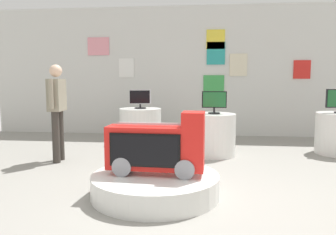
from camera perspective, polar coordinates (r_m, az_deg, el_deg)
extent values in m
plane|color=gray|center=(3.73, 3.32, -14.64)|extent=(30.00, 30.00, 0.00)
cube|color=silver|center=(8.13, 5.15, 7.91)|extent=(10.27, 0.10, 3.11)
cube|color=red|center=(8.37, 22.05, 7.66)|extent=(0.38, 0.02, 0.43)
cube|color=yellow|center=(8.13, 8.20, 13.17)|extent=(0.43, 0.02, 0.45)
cube|color=beige|center=(8.11, 12.01, 8.85)|extent=(0.41, 0.02, 0.53)
cube|color=teal|center=(8.09, 8.24, 10.89)|extent=(0.43, 0.02, 0.53)
cube|color=white|center=(8.30, -7.15, 8.48)|extent=(0.37, 0.02, 0.46)
cube|color=green|center=(8.07, 7.87, 5.83)|extent=(0.49, 0.02, 0.39)
cube|color=pink|center=(8.52, -11.89, 11.89)|extent=(0.54, 0.02, 0.43)
cylinder|color=silver|center=(3.93, -2.17, -11.52)|extent=(1.48, 1.48, 0.26)
cylinder|color=gray|center=(3.95, -7.32, -7.89)|extent=(0.24, 0.37, 0.22)
cylinder|color=gray|center=(3.81, 3.14, -8.35)|extent=(0.24, 0.37, 0.22)
cube|color=red|center=(3.82, -2.20, -5.21)|extent=(1.13, 0.36, 0.49)
cube|color=red|center=(3.71, 4.39, -0.37)|extent=(0.26, 0.32, 0.17)
cube|color=black|center=(3.68, -4.06, -5.66)|extent=(0.80, 0.05, 0.38)
cube|color=black|center=(3.68, -4.06, -5.66)|extent=(0.76, 0.05, 0.34)
cube|color=#B2B2B7|center=(3.77, -2.22, -1.10)|extent=(0.89, 0.07, 0.02)
cylinder|color=silver|center=(7.02, -4.76, -1.50)|extent=(0.87, 0.87, 0.75)
cylinder|color=black|center=(6.98, -4.79, 1.64)|extent=(0.24, 0.24, 0.02)
cylinder|color=black|center=(6.97, -4.79, 2.03)|extent=(0.04, 0.04, 0.08)
cube|color=silver|center=(6.96, -4.81, 3.56)|extent=(0.45, 0.13, 0.30)
cube|color=black|center=(6.94, -4.88, 3.55)|extent=(0.41, 0.10, 0.27)
cylinder|color=silver|center=(5.98, 7.87, -2.93)|extent=(0.77, 0.77, 0.75)
cylinder|color=black|center=(5.93, 7.93, 0.76)|extent=(0.21, 0.21, 0.02)
cylinder|color=black|center=(5.92, 7.94, 1.26)|extent=(0.04, 0.04, 0.08)
cube|color=black|center=(5.91, 7.97, 3.08)|extent=(0.44, 0.06, 0.29)
cube|color=#1E5B2D|center=(5.89, 7.99, 3.07)|extent=(0.40, 0.04, 0.26)
cylinder|color=#38332D|center=(5.86, -18.04, -2.91)|extent=(0.12, 0.12, 0.84)
cylinder|color=#38332D|center=(5.68, -18.72, -3.23)|extent=(0.12, 0.12, 0.84)
cube|color=gray|center=(5.70, -18.62, 3.70)|extent=(0.23, 0.39, 0.52)
sphere|color=beige|center=(5.70, -18.76, 7.62)|extent=(0.20, 0.20, 0.20)
cylinder|color=gray|center=(5.92, -17.81, 4.07)|extent=(0.08, 0.08, 0.47)
cylinder|color=gray|center=(5.48, -19.51, 3.84)|extent=(0.08, 0.08, 0.47)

